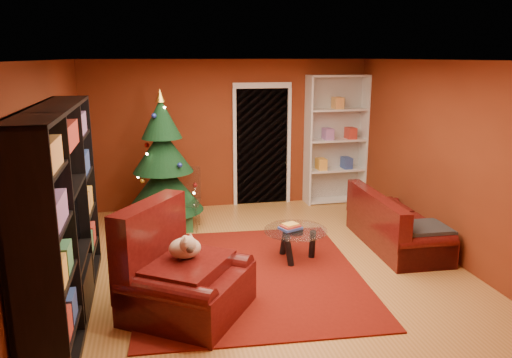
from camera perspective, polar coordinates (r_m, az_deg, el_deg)
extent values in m
cube|color=#AB7032|center=(6.63, 0.72, -9.87)|extent=(5.00, 5.50, 0.05)
cube|color=silver|center=(6.07, 0.80, 13.67)|extent=(5.00, 5.50, 0.05)
cube|color=maroon|center=(8.90, -3.15, 5.14)|extent=(5.00, 0.05, 2.60)
cube|color=maroon|center=(6.19, -22.69, 0.23)|extent=(0.05, 5.50, 2.60)
cube|color=maroon|center=(7.20, 20.80, 2.17)|extent=(0.05, 5.50, 2.60)
cube|color=#66120A|center=(6.30, -0.63, -10.86)|extent=(2.85, 3.27, 0.02)
cube|color=#216660|center=(8.04, -10.88, -4.56)|extent=(0.33, 0.33, 0.28)
cube|color=#236933|center=(7.87, -8.14, -4.97)|extent=(0.26, 0.26, 0.25)
cube|color=maroon|center=(8.89, -9.49, -2.94)|extent=(0.28, 0.28, 0.21)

